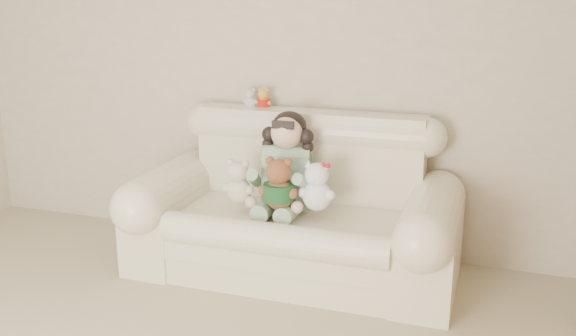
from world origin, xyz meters
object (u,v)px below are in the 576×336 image
at_px(sofa, 293,199).
at_px(seated_child, 287,160).
at_px(white_cat, 317,181).
at_px(brown_teddy, 279,179).
at_px(cream_teddy, 239,178).

height_order(sofa, seated_child, seated_child).
bearing_deg(seated_child, white_cat, -43.77).
distance_m(sofa, brown_teddy, 0.25).
bearing_deg(cream_teddy, sofa, 40.22).
bearing_deg(brown_teddy, white_cat, 37.18).
xyz_separation_m(white_cat, cream_teddy, (-0.51, -0.03, -0.02)).
xyz_separation_m(seated_child, cream_teddy, (-0.25, -0.22, -0.08)).
height_order(white_cat, cream_teddy, white_cat).
distance_m(seated_child, brown_teddy, 0.26).
xyz_separation_m(seated_child, brown_teddy, (0.03, -0.25, -0.05)).
bearing_deg(cream_teddy, seated_child, 57.73).
height_order(seated_child, white_cat, seated_child).
distance_m(sofa, seated_child, 0.25).
bearing_deg(cream_teddy, white_cat, 20.21).
bearing_deg(white_cat, brown_teddy, -167.28).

